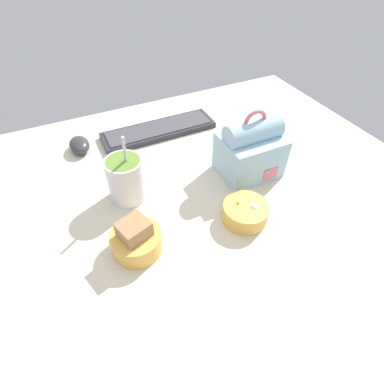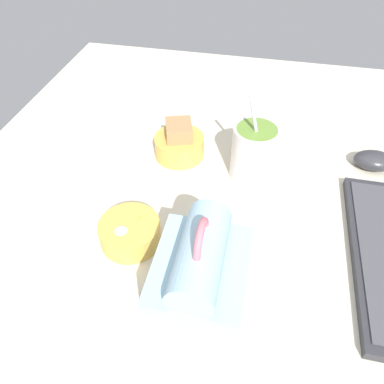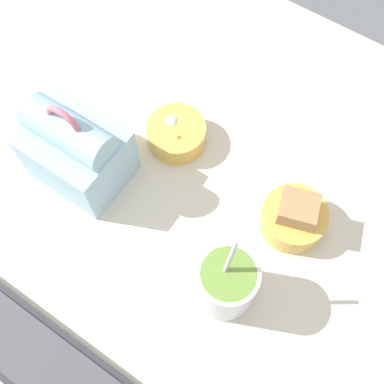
{
  "view_description": "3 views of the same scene",
  "coord_description": "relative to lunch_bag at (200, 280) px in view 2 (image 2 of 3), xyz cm",
  "views": [
    {
      "loc": [
        -20.57,
        -49.49,
        58.28
      ],
      "look_at": [
        2.0,
        -2.03,
        7.0
      ],
      "focal_mm": 28.0,
      "sensor_mm": 36.0,
      "label": 1
    },
    {
      "loc": [
        51.8,
        8.71,
        56.54
      ],
      "look_at": [
        2.0,
        -2.03,
        7.0
      ],
      "focal_mm": 35.0,
      "sensor_mm": 36.0,
      "label": 2
    },
    {
      "loc": [
        -17.25,
        26.37,
        81.49
      ],
      "look_at": [
        2.0,
        -2.03,
        7.0
      ],
      "focal_mm": 45.0,
      "sensor_mm": 36.0,
      "label": 3
    }
  ],
  "objects": [
    {
      "name": "desk_surface",
      "position": [
        -22.23,
        -3.51,
        -8.52
      ],
      "size": [
        140.0,
        110.0,
        2.0
      ],
      "color": "beige",
      "rests_on": "ground"
    },
    {
      "name": "lunch_bag",
      "position": [
        0.0,
        0.0,
        0.0
      ],
      "size": [
        16.12,
        13.34,
        19.67
      ],
      "color": "#9EC6DB",
      "rests_on": "desk_surface"
    },
    {
      "name": "soup_cup",
      "position": [
        -33.62,
        4.81,
        -1.35
      ],
      "size": [
        9.46,
        9.46,
        19.79
      ],
      "color": "silver",
      "rests_on": "desk_surface"
    },
    {
      "name": "bento_bowl_sandwich",
      "position": [
        -36.87,
        -12.1,
        -4.3
      ],
      "size": [
        11.25,
        11.25,
        8.62
      ],
      "color": "#EAB24C",
      "rests_on": "desk_surface"
    },
    {
      "name": "bento_bowl_snacks",
      "position": [
        -10.43,
        -14.81,
        -5.14
      ],
      "size": [
        11.03,
        11.03,
        5.33
      ],
      "color": "#EAB24C",
      "rests_on": "desk_surface"
    },
    {
      "name": "computer_mouse",
      "position": [
        -41.5,
        31.16,
        -5.55
      ],
      "size": [
        5.96,
        8.87,
        3.93
      ],
      "color": "#333338",
      "rests_on": "desk_surface"
    }
  ]
}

